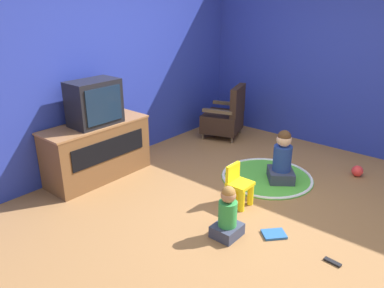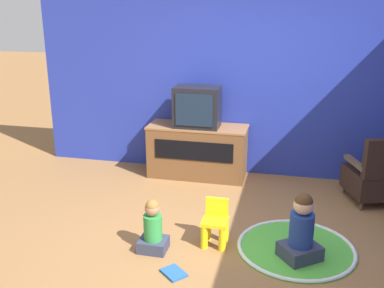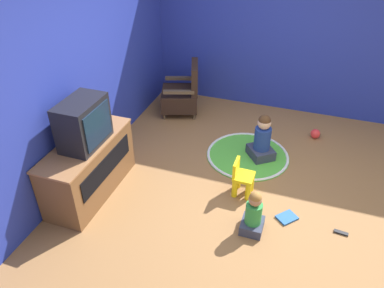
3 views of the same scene
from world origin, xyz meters
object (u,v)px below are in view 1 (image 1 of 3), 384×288
at_px(child_watching_center, 282,160).
at_px(book, 274,234).
at_px(black_armchair, 225,117).
at_px(television, 95,103).
at_px(remote_control, 333,262).
at_px(child_watching_left, 228,215).
at_px(yellow_kid_chair, 239,188).
at_px(toy_ball, 357,171).
at_px(tv_cabinet, 97,150).

relative_size(child_watching_center, book, 2.46).
height_order(black_armchair, child_watching_center, black_armchair).
xyz_separation_m(television, remote_control, (0.26, -2.88, -0.97)).
distance_m(child_watching_left, child_watching_center, 1.39).
bearing_deg(child_watching_center, book, 167.53).
distance_m(black_armchair, child_watching_center, 1.71).
bearing_deg(remote_control, book, 2.35).
distance_m(child_watching_center, remote_control, 1.59).
distance_m(yellow_kid_chair, child_watching_left, 0.61).
relative_size(black_armchair, toy_ball, 6.03).
distance_m(tv_cabinet, black_armchair, 2.27).
bearing_deg(black_armchair, book, 26.92).
height_order(child_watching_left, remote_control, child_watching_left).
xyz_separation_m(yellow_kid_chair, child_watching_left, (-0.56, -0.25, 0.03)).
bearing_deg(black_armchair, toy_ball, 68.63).
height_order(television, yellow_kid_chair, television).
bearing_deg(black_armchair, tv_cabinet, -27.56).
relative_size(yellow_kid_chair, book, 1.70).
distance_m(black_armchair, book, 2.79).
xyz_separation_m(black_armchair, remote_control, (-1.98, -2.56, -0.32)).
bearing_deg(tv_cabinet, television, -90.00).
xyz_separation_m(tv_cabinet, yellow_kid_chair, (0.56, -1.74, -0.16)).
bearing_deg(child_watching_center, remote_control, -173.22).
bearing_deg(book, remote_control, 128.15).
bearing_deg(toy_ball, child_watching_left, 166.23).
height_order(black_armchair, toy_ball, black_armchair).
xyz_separation_m(child_watching_center, toy_ball, (0.76, -0.68, -0.22)).
relative_size(tv_cabinet, toy_ball, 9.39).
bearing_deg(remote_control, yellow_kid_chair, -8.41).
height_order(television, remote_control, television).
relative_size(black_armchair, yellow_kid_chair, 1.85).
bearing_deg(yellow_kid_chair, black_armchair, 40.00).
bearing_deg(yellow_kid_chair, book, -113.49).
height_order(tv_cabinet, child_watching_left, tv_cabinet).
height_order(black_armchair, remote_control, black_armchair).
bearing_deg(remote_control, child_watching_center, -39.83).
height_order(child_watching_center, book, child_watching_center).
height_order(tv_cabinet, yellow_kid_chair, tv_cabinet).
xyz_separation_m(television, yellow_kid_chair, (0.56, -1.70, -0.77)).
bearing_deg(book, toy_ball, -143.91).
relative_size(television, black_armchair, 0.70).
bearing_deg(book, tv_cabinet, -41.07).
bearing_deg(television, toy_ball, -49.18).
height_order(child_watching_left, toy_ball, child_watching_left).
bearing_deg(remote_control, tv_cabinet, 10.98).
xyz_separation_m(black_armchair, toy_ball, (-0.11, -2.16, -0.26)).
height_order(television, black_armchair, television).
relative_size(tv_cabinet, black_armchair, 1.56).
distance_m(tv_cabinet, yellow_kid_chair, 1.84).
bearing_deg(television, yellow_kid_chair, -71.76).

